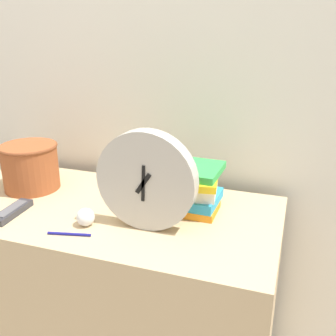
# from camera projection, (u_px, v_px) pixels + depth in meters

# --- Properties ---
(wall_back) EXTENTS (6.00, 0.04, 2.40)m
(wall_back) POSITION_uv_depth(u_px,v_px,m) (142.00, 61.00, 1.43)
(wall_back) COLOR silver
(wall_back) RESTS_ON ground_plane
(desk) EXTENTS (1.12, 0.55, 0.77)m
(desk) POSITION_uv_depth(u_px,v_px,m) (110.00, 304.00, 1.41)
(desk) COLOR tan
(desk) RESTS_ON ground_plane
(desk_clock) EXTENTS (0.29, 0.05, 0.29)m
(desk_clock) POSITION_uv_depth(u_px,v_px,m) (146.00, 181.00, 1.10)
(desk_clock) COLOR #B7B2A8
(desk_clock) RESTS_ON desk
(book_stack) EXTENTS (0.22, 0.21, 0.14)m
(book_stack) POSITION_uv_depth(u_px,v_px,m) (188.00, 187.00, 1.24)
(book_stack) COLOR orange
(book_stack) RESTS_ON desk
(basket) EXTENTS (0.20, 0.20, 0.16)m
(basket) POSITION_uv_depth(u_px,v_px,m) (30.00, 165.00, 1.39)
(basket) COLOR #994C28
(basket) RESTS_ON desk
(tv_remote) EXTENTS (0.05, 0.16, 0.02)m
(tv_remote) POSITION_uv_depth(u_px,v_px,m) (12.00, 212.00, 1.22)
(tv_remote) COLOR #333338
(tv_remote) RESTS_ON desk
(crumpled_paper_ball) EXTENTS (0.05, 0.05, 0.05)m
(crumpled_paper_ball) POSITION_uv_depth(u_px,v_px,m) (86.00, 217.00, 1.15)
(crumpled_paper_ball) COLOR white
(crumpled_paper_ball) RESTS_ON desk
(pen) EXTENTS (0.12, 0.04, 0.01)m
(pen) POSITION_uv_depth(u_px,v_px,m) (69.00, 234.00, 1.10)
(pen) COLOR navy
(pen) RESTS_ON desk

